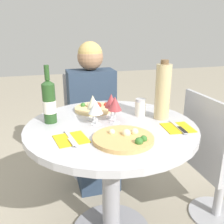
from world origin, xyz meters
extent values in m
cylinder|color=gray|center=(0.00, 0.00, 0.38)|extent=(0.11, 0.11, 0.71)
cylinder|color=#B7B7BC|center=(0.00, 0.00, 0.75)|extent=(0.95, 0.95, 0.04)
cylinder|color=#ADADB2|center=(0.04, 0.74, 0.01)|extent=(0.38, 0.38, 0.01)
cylinder|color=#ADADB2|center=(0.04, 0.74, 0.20)|extent=(0.06, 0.06, 0.40)
cube|color=#ADADB2|center=(0.04, 0.74, 0.42)|extent=(0.42, 0.42, 0.03)
cube|color=#ADADB2|center=(0.04, 0.94, 0.66)|extent=(0.42, 0.02, 0.46)
cube|color=#28384C|center=(0.04, 0.57, 0.22)|extent=(0.33, 0.34, 0.43)
cube|color=#28384C|center=(0.04, 0.74, 0.69)|extent=(0.38, 0.22, 0.52)
sphere|color=#997051|center=(0.04, 0.74, 1.06)|extent=(0.21, 0.21, 0.21)
sphere|color=tan|center=(0.04, 0.74, 1.08)|extent=(0.20, 0.20, 0.20)
cylinder|color=#ADADB2|center=(0.77, -0.04, 0.01)|extent=(0.38, 0.38, 0.01)
cylinder|color=#ADADB2|center=(0.77, -0.04, 0.20)|extent=(0.06, 0.06, 0.40)
cube|color=#ADADB2|center=(0.77, -0.04, 0.42)|extent=(0.42, 0.42, 0.03)
cube|color=#ADADB2|center=(0.57, -0.04, 0.66)|extent=(0.02, 0.42, 0.46)
cylinder|color=tan|center=(0.00, -0.21, 0.78)|extent=(0.29, 0.29, 0.02)
sphere|color=beige|center=(-0.04, -0.16, 0.79)|extent=(0.03, 0.03, 0.03)
sphere|color=beige|center=(0.02, -0.20, 0.80)|extent=(0.04, 0.04, 0.04)
sphere|color=#336B28|center=(0.05, -0.30, 0.80)|extent=(0.04, 0.04, 0.04)
sphere|color=#336B28|center=(0.08, -0.28, 0.80)|extent=(0.03, 0.03, 0.03)
sphere|color=beige|center=(0.07, -0.19, 0.80)|extent=(0.04, 0.04, 0.04)
cylinder|color=#E5C17F|center=(-0.04, 0.28, 0.78)|extent=(0.25, 0.25, 0.02)
sphere|color=#B22D1E|center=(-0.01, 0.28, 0.80)|extent=(0.04, 0.04, 0.04)
sphere|color=#336B28|center=(-0.10, 0.32, 0.80)|extent=(0.03, 0.03, 0.03)
sphere|color=#B22D1E|center=(0.05, 0.29, 0.79)|extent=(0.03, 0.03, 0.03)
sphere|color=beige|center=(-0.06, 0.29, 0.80)|extent=(0.04, 0.04, 0.04)
sphere|color=#B22D1E|center=(-0.06, 0.30, 0.80)|extent=(0.04, 0.04, 0.04)
cylinder|color=#23471E|center=(-0.32, 0.13, 0.88)|extent=(0.07, 0.07, 0.22)
cone|color=#23471E|center=(-0.32, 0.13, 1.00)|extent=(0.07, 0.07, 0.03)
cylinder|color=#23471E|center=(-0.32, 0.13, 1.05)|extent=(0.03, 0.03, 0.08)
cylinder|color=silver|center=(-0.32, 0.13, 0.86)|extent=(0.07, 0.07, 0.07)
cylinder|color=tan|center=(0.31, 0.02, 0.93)|extent=(0.09, 0.09, 0.32)
cylinder|color=brown|center=(0.31, 0.02, 1.10)|extent=(0.04, 0.04, 0.02)
cylinder|color=silver|center=(0.21, 0.10, 0.81)|extent=(0.06, 0.06, 0.09)
cylinder|color=#B2B2B7|center=(0.21, 0.10, 0.87)|extent=(0.06, 0.06, 0.02)
cylinder|color=silver|center=(0.03, 0.10, 0.77)|extent=(0.06, 0.06, 0.00)
cylinder|color=silver|center=(0.03, 0.10, 0.80)|extent=(0.01, 0.01, 0.06)
cone|color=#9E383D|center=(0.03, 0.10, 0.88)|extent=(0.08, 0.08, 0.08)
cylinder|color=silver|center=(-0.08, 0.03, 0.77)|extent=(0.06, 0.06, 0.00)
cylinder|color=silver|center=(-0.08, 0.03, 0.80)|extent=(0.01, 0.01, 0.06)
cone|color=silver|center=(-0.08, 0.03, 0.87)|extent=(0.08, 0.08, 0.08)
cylinder|color=silver|center=(0.03, 0.03, 0.77)|extent=(0.06, 0.06, 0.00)
cylinder|color=silver|center=(0.03, 0.03, 0.81)|extent=(0.01, 0.01, 0.07)
cone|color=#9E383D|center=(0.03, 0.03, 0.88)|extent=(0.08, 0.08, 0.08)
cylinder|color=silver|center=(-0.08, 0.10, 0.77)|extent=(0.06, 0.06, 0.00)
cylinder|color=silver|center=(-0.08, 0.10, 0.80)|extent=(0.01, 0.01, 0.07)
cone|color=beige|center=(-0.08, 0.10, 0.88)|extent=(0.07, 0.07, 0.08)
cube|color=gold|center=(-0.24, -0.13, 0.77)|extent=(0.17, 0.17, 0.00)
cube|color=silver|center=(-0.24, -0.13, 0.78)|extent=(0.05, 0.19, 0.00)
cube|color=silver|center=(-0.24, -0.18, 0.78)|extent=(0.03, 0.09, 0.00)
cube|color=gold|center=(0.33, -0.15, 0.77)|extent=(0.16, 0.16, 0.00)
cube|color=silver|center=(0.33, -0.15, 0.78)|extent=(0.03, 0.19, 0.00)
cube|color=black|center=(0.33, -0.19, 0.78)|extent=(0.03, 0.09, 0.00)
camera|label=1|loc=(-0.35, -1.24, 1.28)|focal=40.00mm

